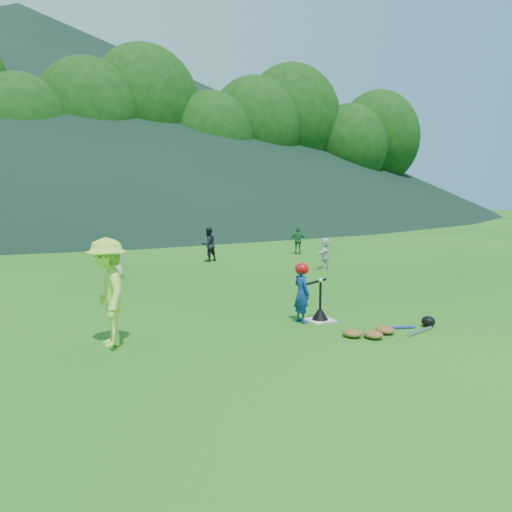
{
  "coord_description": "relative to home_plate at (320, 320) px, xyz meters",
  "views": [
    {
      "loc": [
        -5.1,
        -7.27,
        2.27
      ],
      "look_at": [
        0.0,
        2.5,
        0.9
      ],
      "focal_mm": 35.0,
      "sensor_mm": 36.0,
      "label": 1
    }
  ],
  "objects": [
    {
      "name": "baseball",
      "position": [
        0.0,
        0.0,
        0.73
      ],
      "size": [
        0.08,
        0.08,
        0.08
      ],
      "primitive_type": "sphere",
      "color": "white",
      "rests_on": "batting_tee"
    },
    {
      "name": "outfield_fence",
      "position": [
        0.0,
        28.0,
        0.69
      ],
      "size": [
        70.07,
        0.08,
        1.33
      ],
      "color": "gray",
      "rests_on": "ground"
    },
    {
      "name": "home_plate",
      "position": [
        0.0,
        0.0,
        0.0
      ],
      "size": [
        0.45,
        0.45,
        0.02
      ],
      "primitive_type": "cube",
      "color": "silver",
      "rests_on": "ground"
    },
    {
      "name": "equipment_pile",
      "position": [
        0.45,
        -1.22,
        0.06
      ],
      "size": [
        1.8,
        0.61,
        0.19
      ],
      "color": "olive",
      "rests_on": "ground"
    },
    {
      "name": "fielder_c",
      "position": [
        5.02,
        8.65,
        0.51
      ],
      "size": [
        0.63,
        0.57,
        1.04
      ],
      "primitive_type": "imported",
      "rotation": [
        0.0,
        0.0,
        2.49
      ],
      "color": "#206D32",
      "rests_on": "ground"
    },
    {
      "name": "tree_line",
      "position": [
        0.2,
        33.83,
        8.2
      ],
      "size": [
        70.04,
        11.4,
        14.82
      ],
      "color": "#382314",
      "rests_on": "ground"
    },
    {
      "name": "fielder_a",
      "position": [
        -2.28,
        6.3,
        0.48
      ],
      "size": [
        0.49,
        0.32,
        0.98
      ],
      "primitive_type": "imported",
      "rotation": [
        0.0,
        0.0,
        3.16
      ],
      "color": "#BDBDBD",
      "rests_on": "ground"
    },
    {
      "name": "batter_child",
      "position": [
        -0.36,
        0.05,
        0.51
      ],
      "size": [
        0.27,
        0.39,
        1.05
      ],
      "primitive_type": "imported",
      "rotation": [
        0.0,
        0.0,
        1.61
      ],
      "color": "navy",
      "rests_on": "ground"
    },
    {
      "name": "fielder_b",
      "position": [
        1.25,
        8.37,
        0.57
      ],
      "size": [
        0.66,
        0.58,
        1.15
      ],
      "primitive_type": "imported",
      "rotation": [
        0.0,
        0.0,
        3.44
      ],
      "color": "black",
      "rests_on": "ground"
    },
    {
      "name": "batter_gear",
      "position": [
        -0.34,
        0.06,
        0.93
      ],
      "size": [
        0.72,
        0.27,
        0.41
      ],
      "color": "red",
      "rests_on": "ground"
    },
    {
      "name": "adult_coach",
      "position": [
        -3.67,
        0.25,
        0.81
      ],
      "size": [
        0.66,
        1.08,
        1.63
      ],
      "primitive_type": "imported",
      "rotation": [
        0.0,
        0.0,
        -1.62
      ],
      "color": "#BCF447",
      "rests_on": "ground"
    },
    {
      "name": "fielder_d",
      "position": [
        3.71,
        5.08,
        0.47
      ],
      "size": [
        0.87,
        0.79,
        0.96
      ],
      "primitive_type": "imported",
      "rotation": [
        0.0,
        0.0,
        3.84
      ],
      "color": "silver",
      "rests_on": "ground"
    },
    {
      "name": "batting_tee",
      "position": [
        0.0,
        0.0,
        0.12
      ],
      "size": [
        0.3,
        0.3,
        0.68
      ],
      "color": "black",
      "rests_on": "home_plate"
    },
    {
      "name": "ground",
      "position": [
        0.0,
        0.0,
        -0.01
      ],
      "size": [
        120.0,
        120.0,
        0.0
      ],
      "primitive_type": "plane",
      "color": "#186116",
      "rests_on": "ground"
    }
  ]
}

